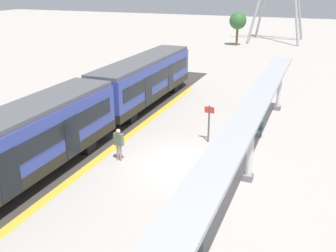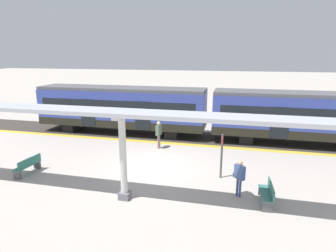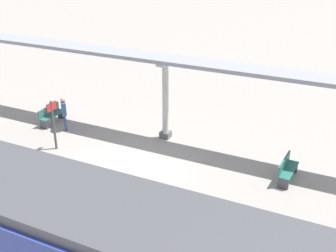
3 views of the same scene
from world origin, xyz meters
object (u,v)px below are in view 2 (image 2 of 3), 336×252
object	(u,v)px
train_far_carriage	(311,118)
bench_near_end	(268,193)
canopy_pillar_second	(123,158)
train_near_carriage	(122,109)
passenger_waiting_near_edge	(159,132)
bench_mid_platform	(28,165)
passenger_by_the_benches	(240,174)
platform_info_sign	(222,152)

from	to	relation	value
train_far_carriage	bench_near_end	xyz separation A→B (m)	(8.59, -3.42, -1.39)
canopy_pillar_second	bench_near_end	size ratio (longest dim) A/B	2.37
train_near_carriage	passenger_waiting_near_edge	bearing A→B (deg)	51.56
passenger_waiting_near_edge	bench_near_end	bearing A→B (deg)	47.05
bench_near_end	bench_mid_platform	xyz separation A→B (m)	(-0.27, -11.40, 0.00)
train_far_carriage	train_near_carriage	bearing A→B (deg)	-90.00
passenger_by_the_benches	bench_mid_platform	bearing A→B (deg)	-89.59
canopy_pillar_second	bench_near_end	distance (m)	5.98
passenger_waiting_near_edge	platform_info_sign	bearing A→B (deg)	48.75
platform_info_sign	bench_near_end	bearing A→B (deg)	43.77
train_far_carriage	passenger_waiting_near_edge	size ratio (longest dim) A/B	7.19
platform_info_sign	passenger_waiting_near_edge	size ratio (longest dim) A/B	1.25
train_near_carriage	platform_info_sign	xyz separation A→B (m)	(6.55, 7.82, -0.50)
bench_near_end	platform_info_sign	bearing A→B (deg)	-136.23
bench_near_end	passenger_by_the_benches	distance (m)	1.31
train_near_carriage	canopy_pillar_second	size ratio (longest dim) A/B	3.52
canopy_pillar_second	bench_mid_platform	xyz separation A→B (m)	(-1.24, -5.65, -1.38)
canopy_pillar_second	passenger_waiting_near_edge	distance (m)	6.67
canopy_pillar_second	bench_near_end	bearing A→B (deg)	99.62
bench_mid_platform	platform_info_sign	distance (m)	9.64
train_far_carriage	bench_mid_platform	world-z (taller)	train_far_carriage
train_far_carriage	passenger_by_the_benches	xyz separation A→B (m)	(8.25, -4.54, -0.81)
bench_mid_platform	passenger_by_the_benches	world-z (taller)	passenger_by_the_benches
platform_info_sign	passenger_waiting_near_edge	world-z (taller)	platform_info_sign
bench_mid_platform	passenger_waiting_near_edge	distance (m)	7.60
train_near_carriage	platform_info_sign	distance (m)	10.21
canopy_pillar_second	passenger_by_the_benches	bearing A→B (deg)	105.90
train_far_carriage	passenger_by_the_benches	size ratio (longest dim) A/B	7.76
canopy_pillar_second	platform_info_sign	world-z (taller)	canopy_pillar_second
platform_info_sign	passenger_by_the_benches	size ratio (longest dim) A/B	1.35
train_far_carriage	bench_near_end	bearing A→B (deg)	-21.69
canopy_pillar_second	bench_mid_platform	bearing A→B (deg)	-102.39
passenger_waiting_near_edge	passenger_by_the_benches	world-z (taller)	passenger_waiting_near_edge
bench_near_end	platform_info_sign	size ratio (longest dim) A/B	0.69
bench_mid_platform	passenger_waiting_near_edge	size ratio (longest dim) A/B	0.87
bench_mid_platform	bench_near_end	bearing A→B (deg)	88.64
train_far_carriage	passenger_by_the_benches	distance (m)	9.45
bench_near_end	passenger_by_the_benches	bearing A→B (deg)	-106.96
canopy_pillar_second	bench_mid_platform	size ratio (longest dim) A/B	2.35
train_far_carriage	bench_near_end	distance (m)	9.35
bench_near_end	passenger_waiting_near_edge	distance (m)	8.32
passenger_waiting_near_edge	passenger_by_the_benches	distance (m)	7.25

